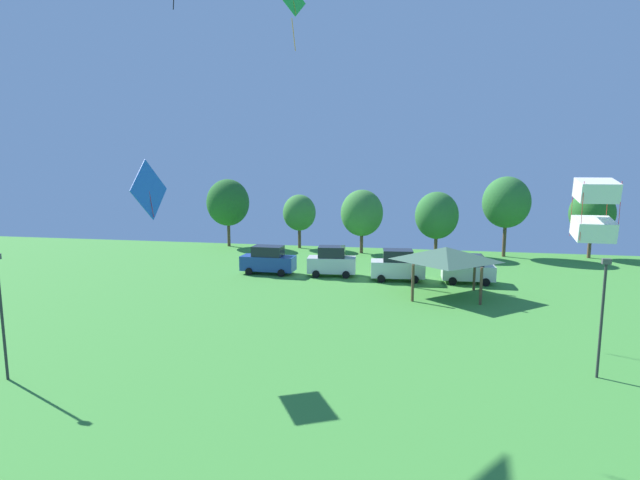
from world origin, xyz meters
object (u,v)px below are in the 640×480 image
at_px(treeline_tree_4, 506,202).
at_px(kite_flying_1, 149,190).
at_px(park_pavilion, 446,254).
at_px(treeline_tree_1, 299,213).
at_px(treeline_tree_3, 437,215).
at_px(treeline_tree_2, 362,213).
at_px(parked_car_leftmost, 268,260).
at_px(parked_car_rightmost_in_row, 468,269).
at_px(treeline_tree_5, 592,213).
at_px(parked_car_second_from_left, 332,262).
at_px(light_post_1, 1,309).
at_px(kite_flying_3, 293,3).
at_px(kite_flying_7, 595,210).
at_px(parked_car_third_from_left, 398,265).
at_px(light_post_0, 602,311).
at_px(treeline_tree_0, 228,203).

bearing_deg(treeline_tree_4, kite_flying_1, -124.15).
distance_m(park_pavilion, treeline_tree_1, 24.32).
bearing_deg(treeline_tree_3, treeline_tree_2, -178.64).
bearing_deg(parked_car_leftmost, parked_car_rightmost_in_row, 0.65).
bearing_deg(treeline_tree_5, park_pavilion, -129.95).
distance_m(parked_car_second_from_left, treeline_tree_5, 28.25).
xyz_separation_m(treeline_tree_1, treeline_tree_3, (15.29, -1.89, 0.16)).
bearing_deg(light_post_1, treeline_tree_2, 71.50).
height_order(park_pavilion, treeline_tree_5, treeline_tree_5).
xyz_separation_m(kite_flying_3, treeline_tree_1, (-4.54, 20.39, -16.34)).
distance_m(kite_flying_7, parked_car_third_from_left, 21.19).
distance_m(parked_car_rightmost_in_row, light_post_1, 31.86).
height_order(light_post_0, treeline_tree_4, treeline_tree_4).
xyz_separation_m(kite_flying_3, treeline_tree_3, (10.75, 18.50, -16.18)).
bearing_deg(parked_car_leftmost, treeline_tree_5, 25.85).
distance_m(light_post_1, treeline_tree_3, 40.69).
distance_m(kite_flying_3, kite_flying_7, 23.97).
bearing_deg(treeline_tree_1, kite_flying_1, -89.10).
relative_size(kite_flying_7, treeline_tree_1, 0.43).
height_order(kite_flying_3, treeline_tree_4, kite_flying_3).
distance_m(kite_flying_1, parked_car_leftmost, 20.47).
relative_size(kite_flying_1, parked_car_leftmost, 0.62).
distance_m(parked_car_rightmost_in_row, park_pavilion, 5.26).
distance_m(kite_flying_1, treeline_tree_3, 34.98).
height_order(parked_car_second_from_left, treeline_tree_4, treeline_tree_4).
relative_size(kite_flying_3, parked_car_second_from_left, 1.03).
height_order(kite_flying_7, treeline_tree_0, kite_flying_7).
bearing_deg(treeline_tree_4, treeline_tree_5, 5.56).
bearing_deg(kite_flying_1, parked_car_leftmost, 89.98).
relative_size(kite_flying_1, treeline_tree_4, 0.35).
height_order(treeline_tree_3, treeline_tree_5, treeline_tree_5).
bearing_deg(treeline_tree_1, parked_car_third_from_left, -50.95).
height_order(kite_flying_1, parked_car_rightmost_in_row, kite_flying_1).
bearing_deg(kite_flying_1, treeline_tree_2, 77.57).
xyz_separation_m(park_pavilion, treeline_tree_3, (-0.09, 16.94, 1.17)).
bearing_deg(treeline_tree_5, kite_flying_3, -142.75).
xyz_separation_m(kite_flying_1, kite_flying_3, (4.02, 12.95, 12.16)).
bearing_deg(kite_flying_3, light_post_1, -117.70).
relative_size(kite_flying_7, parked_car_leftmost, 0.56).
distance_m(treeline_tree_0, treeline_tree_1, 8.55).
bearing_deg(kite_flying_1, parked_car_second_from_left, 73.82).
height_order(kite_flying_3, light_post_0, kite_flying_3).
distance_m(kite_flying_1, treeline_tree_2, 32.25).
bearing_deg(kite_flying_7, parked_car_leftmost, 137.07).
xyz_separation_m(kite_flying_7, treeline_tree_3, (-5.27, 30.86, -3.33)).
xyz_separation_m(parked_car_leftmost, parked_car_rightmost_in_row, (16.89, -0.26, -0.07)).
bearing_deg(treeline_tree_3, parked_car_rightmost_in_row, -80.31).
distance_m(parked_car_second_from_left, treeline_tree_2, 12.31).
bearing_deg(kite_flying_3, light_post_0, -35.14).
bearing_deg(parked_car_second_from_left, treeline_tree_3, 47.25).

